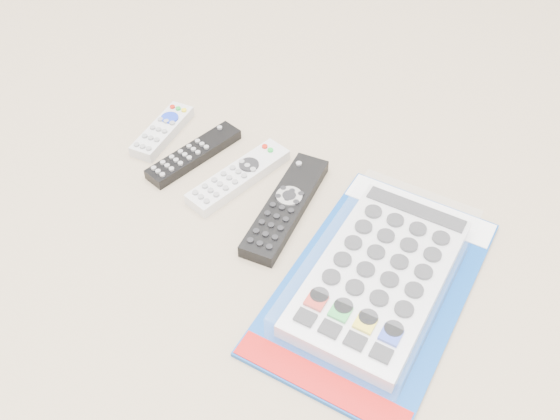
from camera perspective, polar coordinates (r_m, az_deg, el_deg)
The scene contains 5 objects.
remote_small_grey at distance 1.04m, azimuth -10.70°, elevation 7.14°, with size 0.06×0.14×0.02m.
remote_slim_black at distance 0.99m, azimuth -7.92°, elevation 5.09°, with size 0.07×0.17×0.02m.
remote_silver_dvd at distance 0.94m, azimuth -3.83°, elevation 3.08°, with size 0.08×0.18×0.02m.
remote_large_black at distance 0.89m, azimuth 0.52°, elevation 0.32°, with size 0.08×0.22×0.02m.
jumbo_remote_packaged at distance 0.81m, azimuth 9.08°, elevation -5.81°, with size 0.23×0.37×0.05m.
Camera 1 is at (0.36, -0.49, 0.66)m, focal length 40.00 mm.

